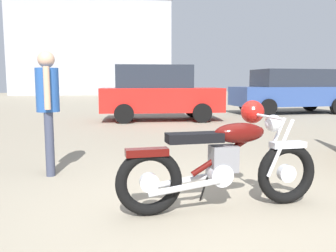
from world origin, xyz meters
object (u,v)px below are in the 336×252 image
vintage_motorcycle (226,160)px  pale_sedan_back (294,90)px  bystander (48,100)px  red_hatchback_near (159,92)px

vintage_motorcycle → pale_sedan_back: 11.56m
bystander → red_hatchback_near: 6.90m
red_hatchback_near → bystander: bearing=-106.6°
bystander → red_hatchback_near: bearing=61.5°
bystander → pale_sedan_back: size_ratio=0.35×
vintage_motorcycle → red_hatchback_near: size_ratio=0.51×
vintage_motorcycle → bystander: bystander is taller
vintage_motorcycle → bystander: size_ratio=1.25×
bystander → pale_sedan_back: (8.67, 7.54, -0.08)m
vintage_motorcycle → red_hatchback_near: bearing=82.9°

